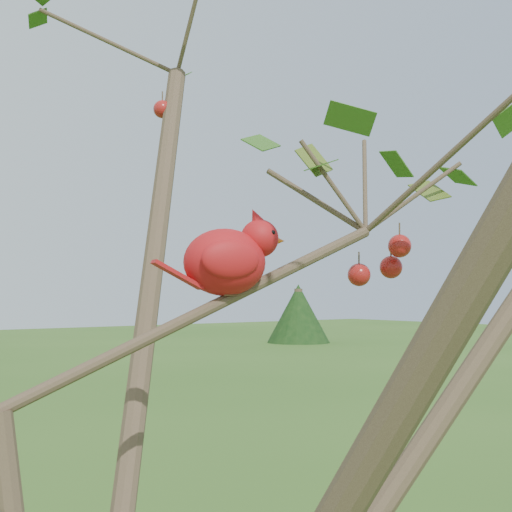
# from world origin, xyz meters

# --- Properties ---
(crabapple_tree) EXTENTS (2.35, 2.05, 2.95)m
(crabapple_tree) POSITION_xyz_m (0.03, -0.02, 2.12)
(crabapple_tree) COLOR #3B2B1F
(crabapple_tree) RESTS_ON ground
(cardinal) EXTENTS (0.21, 0.13, 0.15)m
(cardinal) POSITION_xyz_m (0.28, 0.07, 2.15)
(cardinal) COLOR red
(cardinal) RESTS_ON ground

